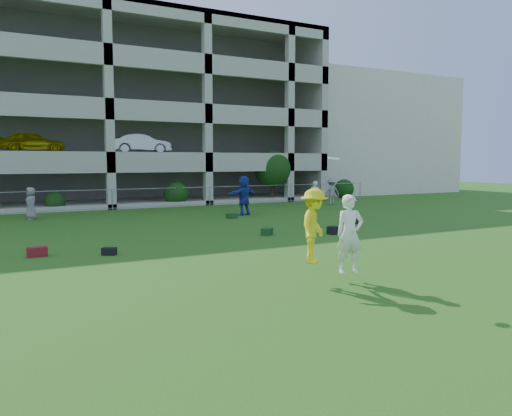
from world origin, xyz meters
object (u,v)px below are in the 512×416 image
bystander_d (244,195)px  stucco_building (340,137)px  bystander_c (31,203)px  crate_d (333,230)px  bystander_e (315,195)px  parking_garage (84,115)px  frisbee_contest (325,228)px  bystander_f (332,192)px

bystander_d → stucco_building: bearing=-158.7°
bystander_c → crate_d: bearing=35.6°
bystander_e → parking_garage: 18.15m
bystander_e → bystander_d: bearing=31.5°
parking_garage → crate_d: bearing=-76.5°
bystander_e → parking_garage: (-10.27, 14.03, 5.20)m
bystander_c → frisbee_contest: frisbee_contest is taller
stucco_building → parking_garage: bearing=-179.3°
bystander_e → parking_garage: parking_garage is taller
stucco_building → bystander_d: (-17.64, -15.08, -3.98)m
bystander_f → parking_garage: 18.39m
parking_garage → frisbee_contest: bearing=-88.8°
stucco_building → bystander_f: bearing=-129.2°
bystander_d → parking_garage: parking_garage is taller
bystander_d → bystander_f: (7.73, 2.95, -0.18)m
stucco_building → bystander_d: 23.55m
bystander_e → parking_garage: size_ratio=0.05×
crate_d → bystander_c: bearing=132.9°
bystander_e → frisbee_contest: bearing=79.0°
stucco_building → bystander_e: (-12.73, -14.33, -4.18)m
bystander_c → bystander_f: 17.52m
stucco_building → frisbee_contest: stucco_building is taller
bystander_e → crate_d: bearing=82.4°
bystander_d → bystander_f: size_ratio=1.22×
frisbee_contest → parking_garage: parking_garage is taller
bystander_c → bystander_e: (14.71, -2.22, 0.05)m
bystander_e → crate_d: size_ratio=4.68×
bystander_f → crate_d: bearing=66.9°
bystander_d → frisbee_contest: 14.52m
stucco_building → crate_d: size_ratio=45.71×
parking_garage → bystander_f: bearing=-42.1°
stucco_building → bystander_e: stucco_building is taller
stucco_building → bystander_e: bearing=-131.6°
frisbee_contest → parking_garage: size_ratio=0.09×
stucco_building → parking_garage: 23.03m
frisbee_contest → bystander_d: bearing=70.8°
bystander_d → frisbee_contest: (-4.78, -13.71, 0.25)m
parking_garage → bystander_d: bearing=-70.1°
bystander_c → bystander_d: bystander_d is taller
stucco_building → bystander_f: size_ratio=9.59×
frisbee_contest → parking_garage: (-0.59, 28.49, 4.75)m
stucco_building → bystander_e: 19.62m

